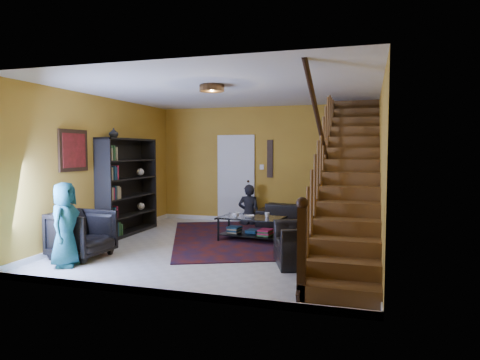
# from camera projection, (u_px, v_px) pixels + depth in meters

# --- Properties ---
(floor) EXTENTS (5.50, 5.50, 0.00)m
(floor) POSITION_uv_depth(u_px,v_px,m) (228.00, 247.00, 7.76)
(floor) COLOR beige
(floor) RESTS_ON ground
(room) EXTENTS (5.50, 5.50, 5.50)m
(room) POSITION_uv_depth(u_px,v_px,m) (190.00, 228.00, 9.41)
(room) COLOR gold
(room) RESTS_ON ground
(staircase) EXTENTS (0.95, 5.02, 3.18)m
(staircase) POSITION_uv_depth(u_px,v_px,m) (350.00, 172.00, 7.05)
(staircase) COLOR brown
(staircase) RESTS_ON floor
(bookshelf) EXTENTS (0.35, 1.80, 2.00)m
(bookshelf) POSITION_uv_depth(u_px,v_px,m) (128.00, 188.00, 8.96)
(bookshelf) COLOR black
(bookshelf) RESTS_ON floor
(door) EXTENTS (0.82, 0.05, 2.05)m
(door) POSITION_uv_depth(u_px,v_px,m) (236.00, 180.00, 10.49)
(door) COLOR silver
(door) RESTS_ON floor
(framed_picture) EXTENTS (0.04, 0.74, 0.74)m
(framed_picture) POSITION_uv_depth(u_px,v_px,m) (73.00, 150.00, 7.52)
(framed_picture) COLOR maroon
(framed_picture) RESTS_ON room
(wall_hanging) EXTENTS (0.14, 0.03, 0.90)m
(wall_hanging) POSITION_uv_depth(u_px,v_px,m) (270.00, 159.00, 10.21)
(wall_hanging) COLOR black
(wall_hanging) RESTS_ON room
(ceiling_fixture) EXTENTS (0.40, 0.40, 0.10)m
(ceiling_fixture) POSITION_uv_depth(u_px,v_px,m) (212.00, 88.00, 6.80)
(ceiling_fixture) COLOR #3F2814
(ceiling_fixture) RESTS_ON room
(rug) EXTENTS (4.55, 4.79, 0.02)m
(rug) POSITION_uv_depth(u_px,v_px,m) (258.00, 237.00, 8.60)
(rug) COLOR #41110B
(rug) RESTS_ON floor
(sofa) EXTENTS (1.99, 0.85, 0.57)m
(sofa) POSITION_uv_depth(u_px,v_px,m) (301.00, 215.00, 9.65)
(sofa) COLOR black
(sofa) RESTS_ON floor
(armchair_left) EXTENTS (0.91, 0.89, 0.77)m
(armchair_left) POSITION_uv_depth(u_px,v_px,m) (82.00, 234.00, 6.98)
(armchair_left) COLOR black
(armchair_left) RESTS_ON floor
(armchair_right) EXTENTS (1.11, 1.19, 0.63)m
(armchair_right) POSITION_uv_depth(u_px,v_px,m) (304.00, 244.00, 6.54)
(armchair_right) COLOR black
(armchair_right) RESTS_ON floor
(person_adult_a) EXTENTS (0.55, 0.39, 1.41)m
(person_adult_a) POSITION_uv_depth(u_px,v_px,m) (249.00, 214.00, 10.06)
(person_adult_a) COLOR black
(person_adult_a) RESTS_ON sofa
(person_adult_b) EXTENTS (0.59, 0.47, 1.14)m
(person_adult_b) POSITION_uv_depth(u_px,v_px,m) (325.00, 223.00, 9.56)
(person_adult_b) COLOR black
(person_adult_b) RESTS_ON sofa
(person_child) EXTENTS (0.54, 0.70, 1.28)m
(person_child) POSITION_uv_depth(u_px,v_px,m) (65.00, 224.00, 6.44)
(person_child) COLOR #1A5664
(person_child) RESTS_ON armchair_left
(coffee_table) EXTENTS (1.28, 0.85, 0.46)m
(coffee_table) POSITION_uv_depth(u_px,v_px,m) (251.00, 227.00, 8.33)
(coffee_table) COLOR black
(coffee_table) RESTS_ON floor
(cup_a) EXTENTS (0.17, 0.17, 0.10)m
(cup_a) POSITION_uv_depth(u_px,v_px,m) (236.00, 215.00, 8.21)
(cup_a) COLOR #999999
(cup_a) RESTS_ON coffee_table
(cup_b) EXTENTS (0.12, 0.12, 0.09)m
(cup_b) POSITION_uv_depth(u_px,v_px,m) (267.00, 215.00, 8.28)
(cup_b) COLOR #999999
(cup_b) RESTS_ON coffee_table
(bowl) EXTENTS (0.25, 0.25, 0.05)m
(bowl) POSITION_uv_depth(u_px,v_px,m) (249.00, 216.00, 8.21)
(bowl) COLOR #999999
(bowl) RESTS_ON coffee_table
(vase) EXTENTS (0.18, 0.18, 0.19)m
(vase) POSITION_uv_depth(u_px,v_px,m) (114.00, 133.00, 8.40)
(vase) COLOR #999999
(vase) RESTS_ON bookshelf
(popcorn_bucket) EXTENTS (0.16, 0.16, 0.16)m
(popcorn_bucket) POSITION_uv_depth(u_px,v_px,m) (102.00, 245.00, 7.47)
(popcorn_bucket) COLOR red
(popcorn_bucket) RESTS_ON rug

